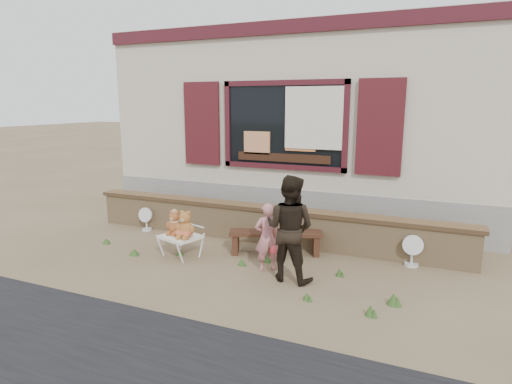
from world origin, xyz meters
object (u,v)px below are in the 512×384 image
at_px(teddy_bear_right, 186,224).
at_px(adult, 290,228).
at_px(folding_chair, 181,237).
at_px(child, 267,237).
at_px(bench, 276,238).
at_px(teddy_bear_left, 175,222).

bearing_deg(teddy_bear_right, adult, 13.54).
xyz_separation_m(folding_chair, adult, (1.92, -0.17, 0.43)).
height_order(child, adult, adult).
height_order(folding_chair, adult, adult).
relative_size(teddy_bear_right, adult, 0.30).
bearing_deg(folding_chair, teddy_bear_right, -0.00).
xyz_separation_m(teddy_bear_right, adult, (1.79, -0.13, 0.17)).
bearing_deg(adult, bench, -52.69).
distance_m(teddy_bear_left, adult, 2.08).
distance_m(teddy_bear_right, adult, 1.80).
relative_size(teddy_bear_right, child, 0.44).
relative_size(teddy_bear_left, teddy_bear_right, 0.89).
bearing_deg(bench, folding_chair, -172.57).
xyz_separation_m(bench, child, (0.12, -0.70, 0.23)).
relative_size(child, adult, 0.69).
xyz_separation_m(folding_chair, child, (1.51, 0.02, 0.19)).
bearing_deg(teddy_bear_left, teddy_bear_right, 0.00).
xyz_separation_m(teddy_bear_right, child, (1.38, 0.06, -0.07)).
xyz_separation_m(bench, teddy_bear_right, (-1.25, -0.76, 0.30)).
height_order(teddy_bear_right, adult, adult).
bearing_deg(bench, adult, -78.94).
bearing_deg(adult, folding_chair, 1.07).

